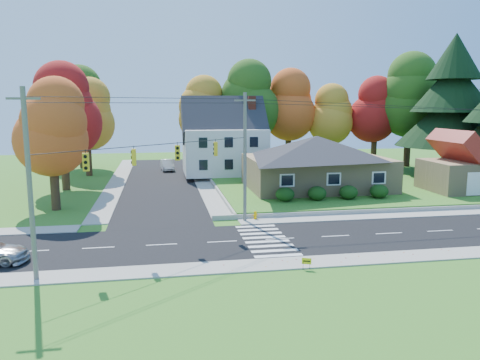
{
  "coord_description": "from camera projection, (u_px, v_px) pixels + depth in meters",
  "views": [
    {
      "loc": [
        -7.93,
        -29.99,
        9.14
      ],
      "look_at": [
        -1.4,
        8.0,
        2.85
      ],
      "focal_mm": 35.0,
      "sensor_mm": 36.0,
      "label": 1
    }
  ],
  "objects": [
    {
      "name": "ground",
      "position": [
        280.0,
        239.0,
        31.97
      ],
      "size": [
        120.0,
        120.0,
        0.0
      ],
      "primitive_type": "plane",
      "color": "#3D7923"
    },
    {
      "name": "road_main",
      "position": [
        280.0,
        239.0,
        31.97
      ],
      "size": [
        90.0,
        8.0,
        0.02
      ],
      "primitive_type": "cube",
      "color": "black",
      "rests_on": "ground"
    },
    {
      "name": "road_cross",
      "position": [
        160.0,
        181.0,
        55.92
      ],
      "size": [
        8.0,
        44.0,
        0.02
      ],
      "primitive_type": "cube",
      "color": "black",
      "rests_on": "ground"
    },
    {
      "name": "sidewalk_north",
      "position": [
        264.0,
        221.0,
        36.82
      ],
      "size": [
        90.0,
        2.0,
        0.08
      ],
      "primitive_type": "cube",
      "color": "#9C9A90",
      "rests_on": "ground"
    },
    {
      "name": "sidewalk_south",
      "position": [
        302.0,
        263.0,
        27.1
      ],
      "size": [
        90.0,
        2.0,
        0.08
      ],
      "primitive_type": "cube",
      "color": "#9C9A90",
      "rests_on": "ground"
    },
    {
      "name": "lawn",
      "position": [
        343.0,
        181.0,
        54.52
      ],
      "size": [
        30.0,
        30.0,
        0.5
      ],
      "primitive_type": "cube",
      "color": "#3D7923",
      "rests_on": "ground"
    },
    {
      "name": "ranch_house",
      "position": [
        316.0,
        161.0,
        48.34
      ],
      "size": [
        14.6,
        10.6,
        5.4
      ],
      "color": "tan",
      "rests_on": "lawn"
    },
    {
      "name": "colonial_house",
      "position": [
        224.0,
        141.0,
        58.47
      ],
      "size": [
        10.4,
        8.4,
        9.6
      ],
      "color": "silver",
      "rests_on": "lawn"
    },
    {
      "name": "garage",
      "position": [
        463.0,
        167.0,
        46.85
      ],
      "size": [
        7.3,
        6.3,
        4.6
      ],
      "color": "tan",
      "rests_on": "lawn"
    },
    {
      "name": "hedge_row",
      "position": [
        333.0,
        193.0,
        42.57
      ],
      "size": [
        10.7,
        1.7,
        1.27
      ],
      "color": "#163A10",
      "rests_on": "lawn"
    },
    {
      "name": "traffic_infrastructure",
      "position": [
        274.0,
        162.0,
        32.43
      ],
      "size": [
        38.1,
        10.66,
        10.0
      ],
      "color": "#666059",
      "rests_on": "ground"
    },
    {
      "name": "tree_lot_0",
      "position": [
        203.0,
        110.0,
        63.37
      ],
      "size": [
        6.72,
        6.72,
        12.51
      ],
      "color": "#3F2A19",
      "rests_on": "lawn"
    },
    {
      "name": "tree_lot_1",
      "position": [
        248.0,
        100.0,
        63.19
      ],
      "size": [
        7.84,
        7.84,
        14.6
      ],
      "color": "#3F2A19",
      "rests_on": "lawn"
    },
    {
      "name": "tree_lot_2",
      "position": [
        289.0,
        105.0,
        65.27
      ],
      "size": [
        7.28,
        7.28,
        13.56
      ],
      "color": "#3F2A19",
      "rests_on": "lawn"
    },
    {
      "name": "tree_lot_3",
      "position": [
        332.0,
        115.0,
        65.51
      ],
      "size": [
        6.16,
        6.16,
        11.47
      ],
      "color": "#3F2A19",
      "rests_on": "lawn"
    },
    {
      "name": "tree_lot_4",
      "position": [
        376.0,
        110.0,
        65.43
      ],
      "size": [
        6.72,
        6.72,
        12.51
      ],
      "color": "#3F2A19",
      "rests_on": "lawn"
    },
    {
      "name": "tree_lot_5",
      "position": [
        410.0,
        95.0,
        63.84
      ],
      "size": [
        8.4,
        8.4,
        15.64
      ],
      "color": "#3F2A19",
      "rests_on": "lawn"
    },
    {
      "name": "conifer_east_a",
      "position": [
        452.0,
        102.0,
        56.36
      ],
      "size": [
        12.8,
        12.8,
        16.96
      ],
      "color": "#3F2A19",
      "rests_on": "lawn"
    },
    {
      "name": "tree_west_0",
      "position": [
        51.0,
        128.0,
        39.65
      ],
      "size": [
        6.16,
        6.16,
        11.47
      ],
      "color": "#3F2A19",
      "rests_on": "ground"
    },
    {
      "name": "tree_west_1",
      "position": [
        62.0,
        110.0,
        49.0
      ],
      "size": [
        7.28,
        7.28,
        13.56
      ],
      "color": "#3F2A19",
      "rests_on": "ground"
    },
    {
      "name": "tree_west_2",
      "position": [
        86.0,
        115.0,
        59.0
      ],
      "size": [
        6.72,
        6.72,
        12.51
      ],
      "color": "#3F2A19",
      "rests_on": "ground"
    },
    {
      "name": "tree_west_3",
      "position": [
        80.0,
        104.0,
        66.23
      ],
      "size": [
        7.84,
        7.84,
        14.6
      ],
      "color": "#3F2A19",
      "rests_on": "ground"
    },
    {
      "name": "white_car",
      "position": [
        167.0,
        165.0,
        64.73
      ],
      "size": [
        1.96,
        4.65,
        1.49
      ],
      "primitive_type": "imported",
      "rotation": [
        0.0,
        0.0,
        0.09
      ],
      "color": "silver",
      "rests_on": "road_cross"
    },
    {
      "name": "fire_hydrant",
      "position": [
        255.0,
        216.0,
        37.2
      ],
      "size": [
        0.41,
        0.32,
        0.72
      ],
      "color": "#E6A800",
      "rests_on": "ground"
    },
    {
      "name": "yard_sign",
      "position": [
        307.0,
        261.0,
        26.02
      ],
      "size": [
        0.5,
        0.23,
        0.66
      ],
      "color": "black",
      "rests_on": "ground"
    }
  ]
}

